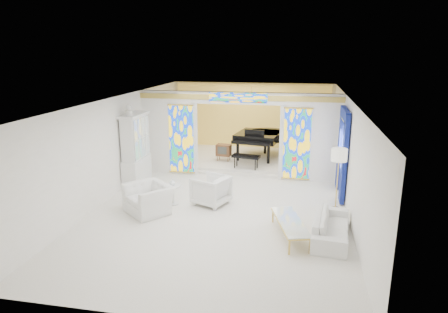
% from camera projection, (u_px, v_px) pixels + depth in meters
% --- Properties ---
extents(floor, '(12.00, 12.00, 0.00)m').
position_uv_depth(floor, '(228.00, 196.00, 12.39)').
color(floor, white).
rests_on(floor, ground).
extents(ceiling, '(7.00, 12.00, 0.02)m').
position_uv_depth(ceiling, '(228.00, 99.00, 11.61)').
color(ceiling, white).
rests_on(ceiling, wall_back).
extents(wall_back, '(7.00, 0.02, 3.00)m').
position_uv_depth(wall_back, '(252.00, 117.00, 17.69)').
color(wall_back, white).
rests_on(wall_back, floor).
extents(wall_front, '(7.00, 0.02, 3.00)m').
position_uv_depth(wall_front, '(159.00, 238.00, 6.31)').
color(wall_front, white).
rests_on(wall_front, floor).
extents(wall_left, '(0.02, 12.00, 3.00)m').
position_uv_depth(wall_left, '(119.00, 144.00, 12.64)').
color(wall_left, white).
rests_on(wall_left, floor).
extents(wall_right, '(0.02, 12.00, 3.00)m').
position_uv_depth(wall_right, '(348.00, 154.00, 11.36)').
color(wall_right, white).
rests_on(wall_right, floor).
extents(partition_wall, '(7.00, 0.22, 3.00)m').
position_uv_depth(partition_wall, '(238.00, 131.00, 13.85)').
color(partition_wall, white).
rests_on(partition_wall, floor).
extents(stained_glass_left, '(0.90, 0.04, 2.40)m').
position_uv_depth(stained_glass_left, '(181.00, 139.00, 14.21)').
color(stained_glass_left, gold).
rests_on(stained_glass_left, partition_wall).
extents(stained_glass_right, '(0.90, 0.04, 2.40)m').
position_uv_depth(stained_glass_right, '(297.00, 144.00, 13.47)').
color(stained_glass_right, gold).
rests_on(stained_glass_right, partition_wall).
extents(stained_glass_transom, '(2.00, 0.04, 0.34)m').
position_uv_depth(stained_glass_transom, '(238.00, 98.00, 13.45)').
color(stained_glass_transom, gold).
rests_on(stained_glass_transom, partition_wall).
extents(alcove_platform, '(6.80, 3.80, 0.18)m').
position_uv_depth(alcove_platform, '(246.00, 159.00, 16.25)').
color(alcove_platform, white).
rests_on(alcove_platform, floor).
extents(gold_curtain_back, '(6.70, 0.10, 2.90)m').
position_uv_depth(gold_curtain_back, '(252.00, 117.00, 17.58)').
color(gold_curtain_back, '#ECC252').
rests_on(gold_curtain_back, wall_back).
extents(chandelier, '(0.48, 0.48, 0.30)m').
position_uv_depth(chandelier, '(251.00, 99.00, 15.48)').
color(chandelier, gold).
rests_on(chandelier, ceiling).
extents(blue_drapes, '(0.14, 1.85, 2.65)m').
position_uv_depth(blue_drapes, '(343.00, 146.00, 12.02)').
color(blue_drapes, navy).
rests_on(blue_drapes, wall_right).
extents(china_cabinet, '(0.56, 1.46, 2.72)m').
position_uv_depth(china_cabinet, '(136.00, 150.00, 13.24)').
color(china_cabinet, silver).
rests_on(china_cabinet, floor).
extents(armchair_left, '(1.61, 1.60, 0.79)m').
position_uv_depth(armchair_left, '(149.00, 199.00, 11.03)').
color(armchair_left, white).
rests_on(armchair_left, floor).
extents(armchair_right, '(1.22, 1.20, 0.85)m').
position_uv_depth(armchair_right, '(211.00, 190.00, 11.62)').
color(armchair_right, white).
rests_on(armchair_right, floor).
extents(sofa, '(1.01, 2.11, 0.59)m').
position_uv_depth(sofa, '(331.00, 227.00, 9.52)').
color(sofa, white).
rests_on(sofa, floor).
extents(side_table, '(0.56, 0.56, 0.58)m').
position_uv_depth(side_table, '(173.00, 192.00, 11.62)').
color(side_table, silver).
rests_on(side_table, floor).
extents(vase, '(0.22, 0.22, 0.19)m').
position_uv_depth(vase, '(173.00, 182.00, 11.55)').
color(vase, silver).
rests_on(vase, side_table).
extents(coffee_table, '(1.06, 1.93, 0.41)m').
position_uv_depth(coffee_table, '(290.00, 222.00, 9.57)').
color(coffee_table, white).
rests_on(coffee_table, floor).
extents(floor_lamp, '(0.57, 0.57, 1.77)m').
position_uv_depth(floor_lamp, '(339.00, 158.00, 10.94)').
color(floor_lamp, gold).
rests_on(floor_lamp, floor).
extents(grand_piano, '(2.26, 3.19, 1.24)m').
position_uv_depth(grand_piano, '(263.00, 137.00, 15.99)').
color(grand_piano, black).
rests_on(grand_piano, alcove_platform).
extents(tv_console, '(0.59, 0.43, 0.64)m').
position_uv_depth(tv_console, '(224.00, 150.00, 15.55)').
color(tv_console, brown).
rests_on(tv_console, alcove_platform).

